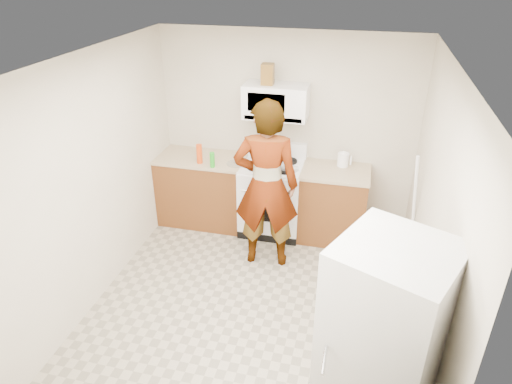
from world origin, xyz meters
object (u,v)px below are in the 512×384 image
(gas_range, at_px, (272,196))
(fridge, at_px, (382,350))
(kettle, at_px, (343,160))
(person, at_px, (266,186))
(saucepan, at_px, (262,155))
(microwave, at_px, (276,101))

(gas_range, height_order, fridge, fridge)
(fridge, distance_m, kettle, 2.87)
(fridge, relative_size, kettle, 10.24)
(gas_range, bearing_deg, kettle, 10.78)
(person, height_order, fridge, person)
(fridge, bearing_deg, kettle, 124.30)
(fridge, distance_m, saucepan, 3.13)
(microwave, distance_m, person, 1.09)
(gas_range, xyz_separation_m, person, (0.07, -0.69, 0.50))
(fridge, xyz_separation_m, kettle, (-0.48, 2.82, 0.17))
(gas_range, relative_size, kettle, 6.81)
(person, distance_m, saucepan, 0.82)
(gas_range, distance_m, microwave, 1.22)
(gas_range, height_order, saucepan, gas_range)
(gas_range, relative_size, fridge, 0.66)
(person, relative_size, saucepan, 10.12)
(kettle, bearing_deg, microwave, -170.68)
(gas_range, distance_m, saucepan, 0.55)
(microwave, height_order, kettle, microwave)
(microwave, xyz_separation_m, saucepan, (-0.16, -0.03, -0.69))
(person, bearing_deg, microwave, -92.71)
(microwave, xyz_separation_m, kettle, (0.84, 0.03, -0.68))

